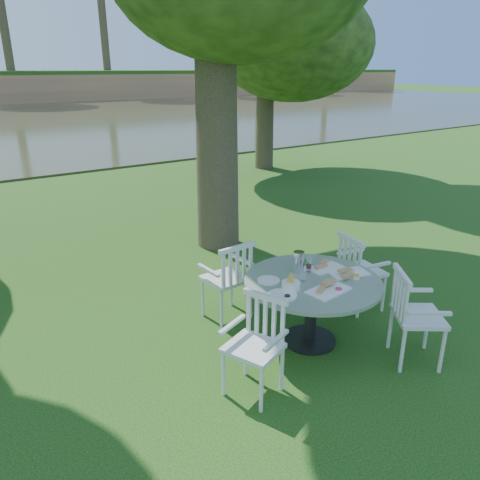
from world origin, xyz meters
name	(u,v)px	position (x,y,z in m)	size (l,w,h in m)	color
ground	(249,311)	(0.00, 0.00, 0.00)	(140.00, 140.00, 0.00)	#12370B
table	(312,292)	(0.14, -0.91, 0.59)	(1.40, 1.40, 0.73)	black
chair_ne	(356,267)	(1.07, -0.67, 0.55)	(0.51, 0.54, 0.93)	silver
chair_nw	(231,276)	(-0.30, -0.05, 0.56)	(0.50, 0.47, 0.95)	silver
chair_sw	(259,337)	(-0.78, -1.21, 0.53)	(0.56, 0.57, 0.90)	silver
chair_se	(410,310)	(0.68, -1.69, 0.56)	(0.64, 0.65, 0.95)	silver
tableware	(308,275)	(0.11, -0.85, 0.77)	(1.26, 0.81, 0.23)	white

